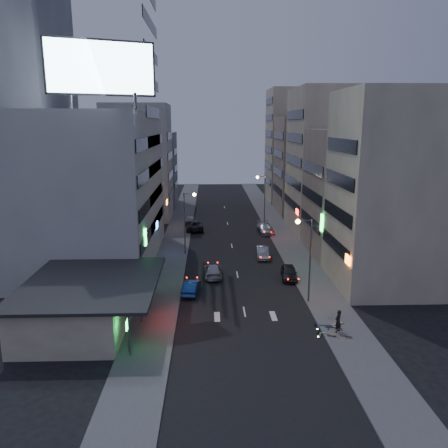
{
  "coord_description": "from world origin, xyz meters",
  "views": [
    {
      "loc": [
        -3.12,
        -32.74,
        16.65
      ],
      "look_at": [
        -1.43,
        16.12,
        5.41
      ],
      "focal_mm": 35.0,
      "sensor_mm": 36.0,
      "label": 1
    }
  ],
  "objects_px": {
    "parked_car_right_mid": "(263,252)",
    "scooter_silver_b": "(341,316)",
    "road_car_silver": "(213,271)",
    "scooter_blue": "(333,319)",
    "road_car_blue": "(191,287)",
    "scooter_silver_a": "(337,328)",
    "parked_car_left": "(194,225)",
    "scooter_black_b": "(343,322)",
    "parked_car_right_far": "(265,228)",
    "parked_car_right_near": "(289,272)",
    "scooter_black_a": "(353,331)",
    "person": "(338,321)"
  },
  "relations": [
    {
      "from": "parked_car_right_near",
      "to": "scooter_silver_b",
      "type": "distance_m",
      "value": 11.4
    },
    {
      "from": "road_car_blue",
      "to": "road_car_silver",
      "type": "distance_m",
      "value": 5.44
    },
    {
      "from": "road_car_blue",
      "to": "scooter_black_b",
      "type": "xyz_separation_m",
      "value": [
        12.87,
        -8.33,
        -0.01
      ]
    },
    {
      "from": "person",
      "to": "scooter_blue",
      "type": "height_order",
      "value": "person"
    },
    {
      "from": "parked_car_right_near",
      "to": "parked_car_left",
      "type": "height_order",
      "value": "parked_car_left"
    },
    {
      "from": "parked_car_right_near",
      "to": "scooter_black_b",
      "type": "distance_m",
      "value": 12.49
    },
    {
      "from": "parked_car_right_mid",
      "to": "scooter_silver_b",
      "type": "distance_m",
      "value": 19.41
    },
    {
      "from": "person",
      "to": "scooter_black_b",
      "type": "bearing_deg",
      "value": -177.66
    },
    {
      "from": "parked_car_right_near",
      "to": "person",
      "type": "relative_size",
      "value": 2.22
    },
    {
      "from": "parked_car_right_far",
      "to": "scooter_black_a",
      "type": "relative_size",
      "value": 3.3
    },
    {
      "from": "scooter_black_b",
      "to": "scooter_silver_b",
      "type": "distance_m",
      "value": 1.18
    },
    {
      "from": "parked_car_right_near",
      "to": "parked_car_right_mid",
      "type": "distance_m",
      "value": 8.01
    },
    {
      "from": "parked_car_right_mid",
      "to": "person",
      "type": "height_order",
      "value": "person"
    },
    {
      "from": "road_car_silver",
      "to": "scooter_blue",
      "type": "height_order",
      "value": "road_car_silver"
    },
    {
      "from": "parked_car_right_near",
      "to": "scooter_black_b",
      "type": "bearing_deg",
      "value": -73.67
    },
    {
      "from": "scooter_black_a",
      "to": "scooter_black_b",
      "type": "distance_m",
      "value": 1.55
    },
    {
      "from": "parked_car_right_near",
      "to": "scooter_black_a",
      "type": "xyz_separation_m",
      "value": [
        2.61,
        -13.79,
        -0.1
      ]
    },
    {
      "from": "parked_car_right_far",
      "to": "scooter_silver_b",
      "type": "bearing_deg",
      "value": -89.61
    },
    {
      "from": "parked_car_left",
      "to": "scooter_black_b",
      "type": "xyz_separation_m",
      "value": [
        13.47,
        -35.35,
        -0.15
      ]
    },
    {
      "from": "scooter_silver_b",
      "to": "scooter_silver_a",
      "type": "bearing_deg",
      "value": 133.03
    },
    {
      "from": "road_car_silver",
      "to": "person",
      "type": "xyz_separation_m",
      "value": [
        10.0,
        -13.92,
        0.38
      ]
    },
    {
      "from": "parked_car_right_far",
      "to": "scooter_silver_a",
      "type": "xyz_separation_m",
      "value": [
        1.43,
        -33.9,
        -0.05
      ]
    },
    {
      "from": "parked_car_right_far",
      "to": "scooter_black_b",
      "type": "xyz_separation_m",
      "value": [
        2.27,
        -32.79,
        -0.11
      ]
    },
    {
      "from": "scooter_silver_a",
      "to": "scooter_silver_b",
      "type": "height_order",
      "value": "scooter_silver_a"
    },
    {
      "from": "road_car_blue",
      "to": "scooter_silver_b",
      "type": "distance_m",
      "value": 14.93
    },
    {
      "from": "scooter_blue",
      "to": "scooter_black_b",
      "type": "xyz_separation_m",
      "value": [
        0.69,
        -0.57,
        -0.04
      ]
    },
    {
      "from": "parked_car_right_mid",
      "to": "scooter_silver_a",
      "type": "xyz_separation_m",
      "value": [
        3.41,
        -21.15,
        0.0
      ]
    },
    {
      "from": "road_car_silver",
      "to": "scooter_silver_a",
      "type": "xyz_separation_m",
      "value": [
        9.78,
        -14.4,
        0.03
      ]
    },
    {
      "from": "parked_car_left",
      "to": "parked_car_right_far",
      "type": "distance_m",
      "value": 11.49
    },
    {
      "from": "scooter_silver_a",
      "to": "scooter_silver_b",
      "type": "relative_size",
      "value": 1.14
    },
    {
      "from": "scooter_black_a",
      "to": "road_car_blue",
      "type": "bearing_deg",
      "value": 71.53
    },
    {
      "from": "person",
      "to": "scooter_silver_a",
      "type": "relative_size",
      "value": 0.98
    },
    {
      "from": "road_car_blue",
      "to": "scooter_silver_a",
      "type": "height_order",
      "value": "road_car_blue"
    },
    {
      "from": "scooter_black_b",
      "to": "parked_car_right_near",
      "type": "bearing_deg",
      "value": 27.94
    },
    {
      "from": "parked_car_right_far",
      "to": "scooter_blue",
      "type": "bearing_deg",
      "value": -91.33
    },
    {
      "from": "parked_car_right_near",
      "to": "road_car_blue",
      "type": "relative_size",
      "value": 1.03
    },
    {
      "from": "scooter_silver_b",
      "to": "parked_car_right_far",
      "type": "bearing_deg",
      "value": -17.27
    },
    {
      "from": "scooter_black_a",
      "to": "scooter_silver_a",
      "type": "xyz_separation_m",
      "value": [
        -1.18,
        0.4,
        0.1
      ]
    },
    {
      "from": "parked_car_left",
      "to": "person",
      "type": "distance_m",
      "value": 38.2
    },
    {
      "from": "parked_car_left",
      "to": "road_car_blue",
      "type": "bearing_deg",
      "value": 85.63
    },
    {
      "from": "road_car_silver",
      "to": "scooter_black_b",
      "type": "distance_m",
      "value": 17.01
    },
    {
      "from": "parked_car_left",
      "to": "road_car_silver",
      "type": "height_order",
      "value": "parked_car_left"
    },
    {
      "from": "road_car_silver",
      "to": "scooter_silver_b",
      "type": "xyz_separation_m",
      "value": [
        10.84,
        -12.13,
        -0.04
      ]
    },
    {
      "from": "scooter_black_b",
      "to": "person",
      "type": "bearing_deg",
      "value": 153.3
    },
    {
      "from": "parked_car_left",
      "to": "scooter_black_b",
      "type": "relative_size",
      "value": 3.33
    },
    {
      "from": "scooter_black_b",
      "to": "road_car_silver",
      "type": "bearing_deg",
      "value": 56.1
    },
    {
      "from": "road_car_blue",
      "to": "scooter_black_b",
      "type": "bearing_deg",
      "value": 153.99
    },
    {
      "from": "parked_car_right_mid",
      "to": "scooter_black_a",
      "type": "bearing_deg",
      "value": -74.69
    },
    {
      "from": "road_car_blue",
      "to": "scooter_silver_b",
      "type": "bearing_deg",
      "value": 158.19
    },
    {
      "from": "parked_car_right_mid",
      "to": "scooter_silver_b",
      "type": "relative_size",
      "value": 2.53
    }
  ]
}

